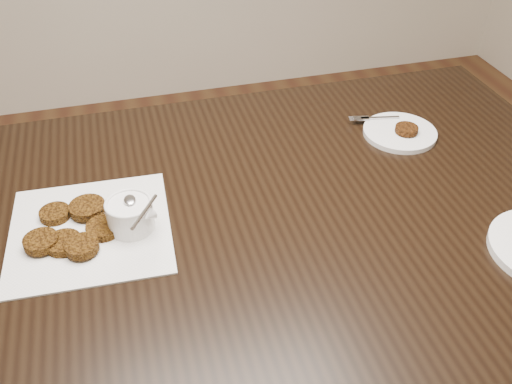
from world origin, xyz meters
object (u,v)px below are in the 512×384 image
napkin (90,230)px  plate_with_patty (400,130)px  table (260,328)px  sauce_ramekin (128,202)px

napkin → plate_with_patty: bearing=12.1°
table → plate_with_patty: plate_with_patty is taller
sauce_ramekin → plate_with_patty: size_ratio=0.71×
sauce_ramekin → plate_with_patty: sauce_ramekin is taller
plate_with_patty → sauce_ramekin: bearing=-165.3°
table → napkin: size_ratio=4.96×
napkin → plate_with_patty: (0.73, 0.16, 0.01)m
plate_with_patty → table: bearing=-155.3°
table → sauce_ramekin: bearing=177.3°
napkin → plate_with_patty: 0.75m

